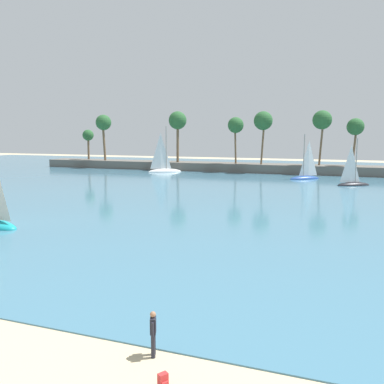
{
  "coord_description": "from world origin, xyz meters",
  "views": [
    {
      "loc": [
        8.93,
        -3.2,
        7.79
      ],
      "look_at": [
        1.92,
        16.11,
        4.88
      ],
      "focal_mm": 38.13,
      "sensor_mm": 36.0,
      "label": 1
    }
  ],
  "objects_px": {
    "person_at_waterline": "(153,332)",
    "sailboat_toward_headland": "(305,175)",
    "backpack_near_kite": "(163,381)",
    "sailboat_mid_bay": "(164,168)",
    "sailboat_far_left": "(353,181)"
  },
  "relations": [
    {
      "from": "person_at_waterline",
      "to": "sailboat_toward_headland",
      "type": "distance_m",
      "value": 61.0
    },
    {
      "from": "backpack_near_kite",
      "to": "sailboat_toward_headland",
      "type": "xyz_separation_m",
      "value": [
        -0.69,
        62.51,
        0.6
      ]
    },
    {
      "from": "sailboat_mid_bay",
      "to": "sailboat_toward_headland",
      "type": "relative_size",
      "value": 1.21
    },
    {
      "from": "person_at_waterline",
      "to": "sailboat_toward_headland",
      "type": "relative_size",
      "value": 0.2
    },
    {
      "from": "sailboat_mid_bay",
      "to": "sailboat_far_left",
      "type": "bearing_deg",
      "value": -16.64
    },
    {
      "from": "sailboat_mid_bay",
      "to": "sailboat_far_left",
      "type": "relative_size",
      "value": 1.31
    },
    {
      "from": "backpack_near_kite",
      "to": "sailboat_far_left",
      "type": "relative_size",
      "value": 0.06
    },
    {
      "from": "sailboat_mid_bay",
      "to": "sailboat_toward_headland",
      "type": "height_order",
      "value": "sailboat_mid_bay"
    },
    {
      "from": "person_at_waterline",
      "to": "backpack_near_kite",
      "type": "height_order",
      "value": "person_at_waterline"
    },
    {
      "from": "person_at_waterline",
      "to": "sailboat_mid_bay",
      "type": "xyz_separation_m",
      "value": [
        -28.26,
        64.94,
        0.07
      ]
    },
    {
      "from": "sailboat_mid_bay",
      "to": "sailboat_toward_headland",
      "type": "distance_m",
      "value": 28.89
    },
    {
      "from": "backpack_near_kite",
      "to": "sailboat_toward_headland",
      "type": "distance_m",
      "value": 62.52
    },
    {
      "from": "sailboat_toward_headland",
      "to": "sailboat_far_left",
      "type": "distance_m",
      "value": 10.22
    },
    {
      "from": "person_at_waterline",
      "to": "sailboat_far_left",
      "type": "bearing_deg",
      "value": 81.67
    },
    {
      "from": "sailboat_toward_headland",
      "to": "person_at_waterline",
      "type": "bearing_deg",
      "value": -90.33
    }
  ]
}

